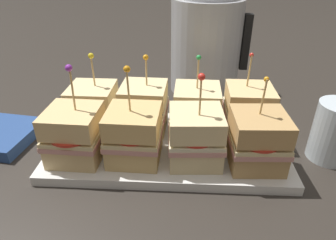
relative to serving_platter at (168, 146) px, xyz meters
The scene contains 13 objects.
ground_plane 0.01m from the serving_platter, ahead, with size 6.00×6.00×0.00m, color #2D2823.
serving_platter is the anchor object (origin of this frame).
sandwich_front_far_left 0.18m from the serving_platter, 160.93° to the right, with size 0.10×0.10×0.17m.
sandwich_front_center_left 0.09m from the serving_platter, 137.55° to the right, with size 0.10×0.10×0.17m.
sandwich_front_center_right 0.09m from the serving_platter, 45.42° to the right, with size 0.10×0.10×0.16m.
sandwich_front_far_right 0.17m from the serving_platter, 20.02° to the right, with size 0.10×0.10×0.16m.
sandwich_back_far_left 0.17m from the serving_platter, 160.91° to the left, with size 0.09×0.09×0.16m.
sandwich_back_center_left 0.09m from the serving_platter, 133.53° to the left, with size 0.10×0.10×0.16m.
sandwich_back_center_right 0.09m from the serving_platter, 41.81° to the left, with size 0.10×0.10×0.16m.
sandwich_back_far_right 0.18m from the serving_platter, 19.22° to the left, with size 0.09×0.09×0.16m.
kettle_steel 0.34m from the serving_platter, 74.68° to the left, with size 0.21×0.18×0.27m.
drinking_glass 0.31m from the serving_platter, ahead, with size 0.08×0.08×0.11m.
napkin_stack 0.35m from the serving_platter, behind, with size 0.15×0.15×0.02m.
Camera 1 is at (0.03, -0.48, 0.35)m, focal length 32.00 mm.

